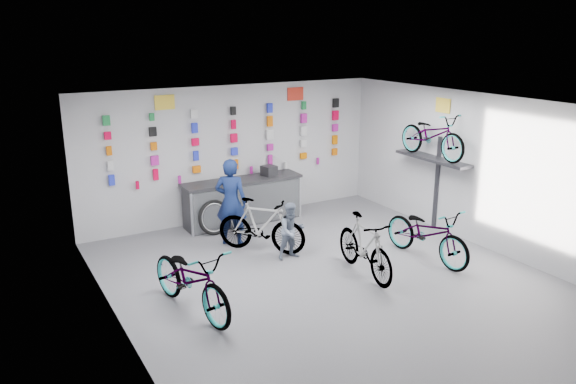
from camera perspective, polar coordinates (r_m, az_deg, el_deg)
floor at (r=9.75m, az=4.56°, el=-9.09°), size 8.00×8.00×0.00m
ceiling at (r=8.89m, az=4.99°, el=8.67°), size 8.00×8.00×0.00m
wall_back at (r=12.60m, az=-5.60°, el=3.97°), size 7.00×0.00×7.00m
wall_front at (r=6.55m, az=25.25°, el=-9.41°), size 7.00×0.00×7.00m
wall_left at (r=7.86m, az=-16.84°, el=-4.29°), size 0.00×8.00×8.00m
wall_right at (r=11.50m, az=19.30°, el=1.94°), size 0.00×8.00×8.00m
counter at (r=12.45m, az=-4.60°, el=-0.98°), size 2.70×0.66×1.00m
merch_wall at (r=12.53m, az=-4.89°, el=5.32°), size 5.55×0.08×1.56m
wall_bracket at (r=12.18m, az=14.54°, el=2.93°), size 0.39×1.90×2.00m
sign_left at (r=11.85m, az=-12.42°, el=8.88°), size 0.42×0.02×0.30m
sign_right at (r=13.11m, az=0.76°, el=9.93°), size 0.42×0.02×0.30m
sign_side at (r=12.08m, az=15.46°, el=8.48°), size 0.02×0.40×0.30m
bike_left at (r=8.67m, az=-9.79°, el=-8.70°), size 1.11×2.16×1.08m
bike_center at (r=9.87m, az=7.80°, el=-5.48°), size 0.70×1.82×1.07m
bike_right at (r=10.75m, az=13.97°, el=-4.06°), size 0.85×2.03×1.04m
bike_service at (r=10.80m, az=-2.72°, el=-3.42°), size 1.56×1.65×1.06m
bike_wall at (r=12.01m, az=14.47°, el=5.62°), size 0.63×1.80×0.95m
clerk at (r=11.13m, az=-5.81°, el=-1.01°), size 0.76×0.73×1.75m
customer at (r=10.48m, az=0.38°, el=-3.96°), size 0.54×0.43×1.09m
spare_wheel at (r=11.84m, az=-7.49°, el=-2.58°), size 0.77×0.32×0.75m
register at (r=12.57m, az=-1.95°, el=2.19°), size 0.34×0.35×0.22m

